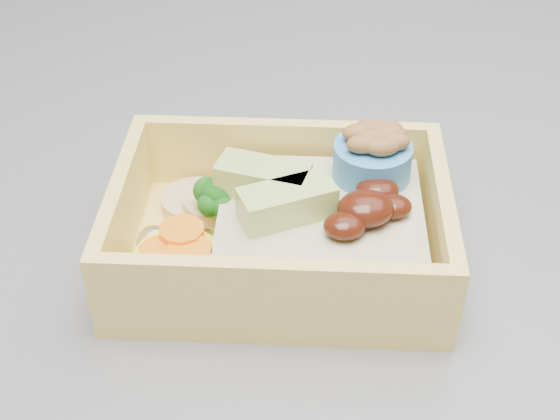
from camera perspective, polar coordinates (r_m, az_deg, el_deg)
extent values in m
cube|color=brown|center=(1.90, -0.12, 14.15)|extent=(3.20, 0.60, 0.90)
cube|color=#3E3F44|center=(0.57, 13.46, 0.82)|extent=(1.24, 0.84, 0.04)
cube|color=#F4D565|center=(0.47, 0.00, -3.16)|extent=(0.21, 0.17, 0.01)
cube|color=#F4D565|center=(0.50, 0.38, 4.16)|extent=(0.19, 0.04, 0.05)
cube|color=#F4D565|center=(0.40, -0.48, -6.39)|extent=(0.19, 0.04, 0.05)
cube|color=#F4D565|center=(0.46, 11.60, -0.89)|extent=(0.03, 0.12, 0.05)
cube|color=#F4D565|center=(0.46, -11.41, -0.15)|extent=(0.03, 0.12, 0.05)
cube|color=tan|center=(0.46, 2.95, -1.46)|extent=(0.13, 0.12, 0.03)
ellipsoid|color=#371108|center=(0.44, 6.27, 0.11)|extent=(0.04, 0.03, 0.02)
ellipsoid|color=#371108|center=(0.45, 7.12, 1.42)|extent=(0.03, 0.03, 0.01)
ellipsoid|color=#371108|center=(0.43, 4.74, -1.16)|extent=(0.03, 0.02, 0.01)
ellipsoid|color=#371108|center=(0.44, 8.28, 0.26)|extent=(0.02, 0.02, 0.01)
cube|color=#B4D26E|center=(0.44, 0.52, 0.55)|extent=(0.06, 0.04, 0.02)
cube|color=#B4D26E|center=(0.45, -1.25, 2.28)|extent=(0.06, 0.04, 0.02)
cylinder|color=#80B15F|center=(0.48, -4.42, -0.64)|extent=(0.01, 0.01, 0.02)
sphere|color=#175E15|center=(0.46, -4.53, 1.20)|extent=(0.02, 0.02, 0.02)
sphere|color=#175E15|center=(0.47, -3.42, 1.28)|extent=(0.02, 0.02, 0.02)
sphere|color=#175E15|center=(0.47, -5.35, 1.42)|extent=(0.02, 0.02, 0.02)
sphere|color=#175E15|center=(0.46, -4.22, 0.30)|extent=(0.01, 0.01, 0.01)
sphere|color=#175E15|center=(0.46, -5.13, 0.41)|extent=(0.01, 0.01, 0.01)
sphere|color=#175E15|center=(0.47, -4.38, 1.60)|extent=(0.01, 0.01, 0.01)
cylinder|color=yellow|center=(0.44, -7.46, -4.21)|extent=(0.05, 0.05, 0.02)
cylinder|color=orange|center=(0.44, -7.54, -2.69)|extent=(0.03, 0.03, 0.00)
cylinder|color=orange|center=(0.43, -8.70, -3.09)|extent=(0.03, 0.03, 0.00)
cylinder|color=orange|center=(0.43, -6.62, -3.06)|extent=(0.03, 0.03, 0.00)
cylinder|color=orange|center=(0.44, -7.20, -1.51)|extent=(0.03, 0.03, 0.00)
cylinder|color=tan|center=(0.50, -6.20, 0.61)|extent=(0.04, 0.04, 0.01)
cylinder|color=tan|center=(0.49, -4.60, 0.58)|extent=(0.04, 0.04, 0.01)
ellipsoid|color=white|center=(0.50, -2.20, 1.63)|extent=(0.02, 0.02, 0.02)
ellipsoid|color=white|center=(0.46, -9.15, -2.36)|extent=(0.02, 0.02, 0.02)
cylinder|color=#3C88CF|center=(0.47, 6.76, 3.60)|extent=(0.05, 0.05, 0.02)
ellipsoid|color=brown|center=(0.46, 6.91, 5.24)|extent=(0.02, 0.02, 0.01)
ellipsoid|color=brown|center=(0.47, 8.07, 5.48)|extent=(0.02, 0.02, 0.01)
ellipsoid|color=brown|center=(0.47, 5.82, 5.64)|extent=(0.02, 0.02, 0.01)
ellipsoid|color=brown|center=(0.46, 7.49, 4.62)|extent=(0.02, 0.02, 0.01)
ellipsoid|color=brown|center=(0.46, 6.13, 4.83)|extent=(0.02, 0.02, 0.01)
ellipsoid|color=brown|center=(0.46, 8.26, 4.96)|extent=(0.02, 0.02, 0.01)
ellipsoid|color=brown|center=(0.47, 6.59, 5.97)|extent=(0.02, 0.02, 0.01)
ellipsoid|color=brown|center=(0.47, 7.77, 5.85)|extent=(0.02, 0.02, 0.01)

